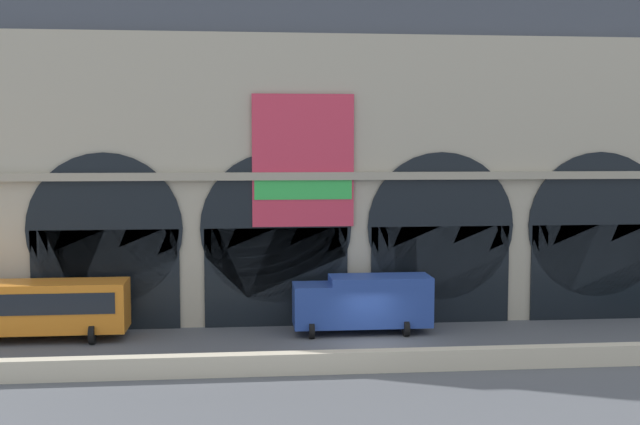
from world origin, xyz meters
TOP-DOWN VIEW (x-y plane):
  - ground_plane at (0.00, 0.00)m, footprint 200.00×200.00m
  - quay_parapet_wall at (0.00, -4.51)m, footprint 90.00×0.70m
  - station_building at (0.03, 7.70)m, footprint 49.09×5.84m
  - bus_west at (-18.22, 2.86)m, footprint 11.00×3.25m
  - box_truck_center at (-0.04, 2.87)m, footprint 7.50×2.91m

SIDE VIEW (x-z plane):
  - ground_plane at x=0.00m, z-range 0.00..0.00m
  - quay_parapet_wall at x=0.00m, z-range 0.00..0.97m
  - box_truck_center at x=-0.04m, z-range 0.14..3.26m
  - bus_west at x=-18.22m, z-range 0.23..3.33m
  - station_building at x=0.03m, z-range -0.25..19.50m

